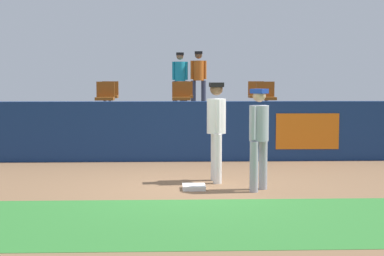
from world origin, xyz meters
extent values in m
plane|color=brown|center=(0.00, 0.00, 0.00)|extent=(60.00, 60.00, 0.00)
cube|color=#2D722D|center=(0.00, -2.30, 0.00)|extent=(18.00, 2.80, 0.01)
cube|color=white|center=(0.00, -0.01, 0.04)|extent=(0.40, 0.40, 0.08)
cylinder|color=white|center=(0.44, 0.88, 0.46)|extent=(0.16, 0.16, 0.92)
cylinder|color=white|center=(0.46, 0.55, 0.46)|extent=(0.16, 0.16, 0.92)
cylinder|color=white|center=(0.45, 0.71, 1.25)|extent=(0.38, 0.38, 0.65)
sphere|color=brown|center=(0.45, 0.71, 1.75)|extent=(0.24, 0.24, 0.24)
cube|color=black|center=(0.45, 0.71, 1.83)|extent=(0.27, 0.27, 0.08)
cylinder|color=white|center=(0.43, 0.93, 1.27)|extent=(0.09, 0.09, 0.61)
cylinder|color=white|center=(0.46, 0.50, 1.27)|extent=(0.09, 0.09, 0.61)
ellipsoid|color=brown|center=(0.54, 0.94, 1.00)|extent=(0.13, 0.21, 0.28)
cylinder|color=#9EA3AD|center=(1.22, -0.04, 0.44)|extent=(0.15, 0.15, 0.87)
cylinder|color=#9EA3AD|center=(1.02, -0.29, 0.44)|extent=(0.15, 0.15, 0.87)
cylinder|color=#9EA3AD|center=(1.12, -0.17, 1.18)|extent=(0.47, 0.47, 0.61)
sphere|color=tan|center=(1.12, -0.17, 1.66)|extent=(0.23, 0.23, 0.23)
cube|color=#193899|center=(1.12, -0.17, 1.73)|extent=(0.34, 0.34, 0.08)
cylinder|color=#9EA3AD|center=(1.24, -0.01, 1.20)|extent=(0.09, 0.09, 0.57)
cylinder|color=#9EA3AD|center=(0.99, -0.33, 1.20)|extent=(0.09, 0.09, 0.57)
cube|color=navy|center=(0.00, 3.56, 0.71)|extent=(18.00, 0.24, 1.41)
cube|color=orange|center=(2.82, 3.43, 0.71)|extent=(1.50, 0.02, 0.85)
cube|color=#59595E|center=(0.00, 6.13, 0.52)|extent=(18.00, 4.80, 1.03)
cylinder|color=#4C4C51|center=(2.10, 6.73, 1.23)|extent=(0.08, 0.08, 0.40)
cube|color=#8C4714|center=(2.10, 6.73, 1.43)|extent=(0.47, 0.44, 0.08)
cube|color=#8C4714|center=(2.10, 6.92, 1.67)|extent=(0.47, 0.06, 0.40)
cylinder|color=#4C4C51|center=(-2.17, 6.73, 1.23)|extent=(0.08, 0.08, 0.40)
cube|color=#8C4714|center=(-2.17, 6.73, 1.43)|extent=(0.47, 0.44, 0.08)
cube|color=#8C4714|center=(-2.17, 6.92, 1.67)|extent=(0.47, 0.06, 0.40)
cylinder|color=#4C4C51|center=(-0.14, 4.93, 1.23)|extent=(0.08, 0.08, 0.40)
cube|color=#8C4714|center=(-0.14, 4.93, 1.43)|extent=(0.47, 0.44, 0.08)
cube|color=#8C4714|center=(-0.14, 5.12, 1.67)|extent=(0.47, 0.06, 0.40)
cylinder|color=#4C4C51|center=(0.01, 6.73, 1.23)|extent=(0.08, 0.08, 0.40)
cube|color=#8C4714|center=(0.01, 6.73, 1.43)|extent=(0.45, 0.44, 0.08)
cube|color=#8C4714|center=(0.01, 6.92, 1.67)|extent=(0.45, 0.06, 0.40)
cylinder|color=#4C4C51|center=(2.08, 4.93, 1.23)|extent=(0.08, 0.08, 0.40)
cube|color=#8C4714|center=(2.08, 4.93, 1.43)|extent=(0.48, 0.44, 0.08)
cube|color=#8C4714|center=(2.08, 5.12, 1.67)|extent=(0.48, 0.06, 0.40)
cylinder|color=#4C4C51|center=(-2.11, 4.93, 1.23)|extent=(0.08, 0.08, 0.40)
cube|color=#8C4714|center=(-2.11, 4.93, 1.43)|extent=(0.47, 0.44, 0.08)
cube|color=#8C4714|center=(-2.11, 5.12, 1.67)|extent=(0.47, 0.06, 0.40)
cylinder|color=#33384C|center=(0.03, 7.75, 1.45)|extent=(0.14, 0.14, 0.84)
cylinder|color=#33384C|center=(-0.28, 7.75, 1.45)|extent=(0.14, 0.14, 0.84)
cylinder|color=teal|center=(-0.13, 7.75, 2.17)|extent=(0.33, 0.33, 0.59)
sphere|color=#8C6647|center=(-0.13, 7.75, 2.63)|extent=(0.22, 0.22, 0.22)
cube|color=black|center=(-0.13, 7.75, 2.71)|extent=(0.23, 0.23, 0.08)
cylinder|color=teal|center=(0.07, 7.75, 2.19)|extent=(0.09, 0.09, 0.55)
cylinder|color=teal|center=(-0.32, 7.75, 2.19)|extent=(0.09, 0.09, 0.55)
cylinder|color=#33384C|center=(0.60, 7.69, 1.46)|extent=(0.15, 0.15, 0.86)
cylinder|color=#33384C|center=(0.28, 7.70, 1.46)|extent=(0.15, 0.15, 0.86)
cylinder|color=#BF5919|center=(0.44, 7.70, 2.19)|extent=(0.34, 0.34, 0.61)
sphere|color=brown|center=(0.44, 7.70, 2.67)|extent=(0.22, 0.22, 0.22)
cube|color=black|center=(0.44, 7.70, 2.74)|extent=(0.24, 0.24, 0.08)
cylinder|color=#BF5919|center=(0.64, 7.69, 2.21)|extent=(0.09, 0.09, 0.57)
cylinder|color=#BF5919|center=(0.24, 7.71, 2.21)|extent=(0.09, 0.09, 0.57)
camera|label=1|loc=(-0.39, -10.07, 1.94)|focal=54.20mm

